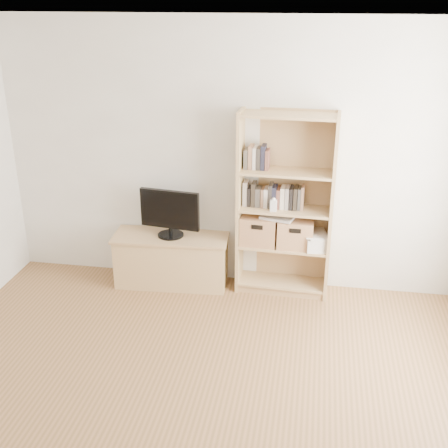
% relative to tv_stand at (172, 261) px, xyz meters
% --- Properties ---
extents(back_wall, '(4.50, 0.02, 2.60)m').
position_rel_tv_stand_xyz_m(back_wall, '(0.57, 0.21, 1.05)').
color(back_wall, beige).
rests_on(back_wall, floor).
extents(ceiling, '(4.50, 5.00, 0.01)m').
position_rel_tv_stand_xyz_m(ceiling, '(0.57, -2.29, 2.35)').
color(ceiling, white).
rests_on(ceiling, back_wall).
extents(tv_stand, '(1.13, 0.48, 0.51)m').
position_rel_tv_stand_xyz_m(tv_stand, '(0.00, 0.00, 0.00)').
color(tv_stand, tan).
rests_on(tv_stand, floor).
extents(bookshelf, '(0.91, 0.36, 1.79)m').
position_rel_tv_stand_xyz_m(bookshelf, '(1.12, 0.05, 0.64)').
color(bookshelf, tan).
rests_on(bookshelf, floor).
extents(television, '(0.60, 0.13, 0.47)m').
position_rel_tv_stand_xyz_m(television, '(0.00, 0.00, 0.51)').
color(television, black).
rests_on(television, tv_stand).
extents(books_row_mid, '(0.79, 0.20, 0.21)m').
position_rel_tv_stand_xyz_m(books_row_mid, '(1.12, 0.07, 0.73)').
color(books_row_mid, gray).
rests_on(books_row_mid, bookshelf).
extents(books_row_upper, '(0.38, 0.17, 0.20)m').
position_rel_tv_stand_xyz_m(books_row_upper, '(0.92, 0.08, 1.09)').
color(books_row_upper, gray).
rests_on(books_row_upper, bookshelf).
extents(baby_monitor, '(0.06, 0.04, 0.11)m').
position_rel_tv_stand_xyz_m(baby_monitor, '(1.01, -0.05, 0.68)').
color(baby_monitor, white).
rests_on(baby_monitor, bookshelf).
extents(basket_left, '(0.36, 0.30, 0.28)m').
position_rel_tv_stand_xyz_m(basket_left, '(0.88, 0.05, 0.39)').
color(basket_left, '#9B6B46').
rests_on(basket_left, bookshelf).
extents(basket_right, '(0.34, 0.28, 0.28)m').
position_rel_tv_stand_xyz_m(basket_right, '(1.23, 0.04, 0.38)').
color(basket_right, '#9B6B46').
rests_on(basket_right, bookshelf).
extents(laptop, '(0.35, 0.28, 0.02)m').
position_rel_tv_stand_xyz_m(laptop, '(1.05, 0.03, 0.54)').
color(laptop, silver).
rests_on(laptop, basket_left).
extents(magazine_stack, '(0.24, 0.31, 0.13)m').
position_rel_tv_stand_xyz_m(magazine_stack, '(1.42, 0.03, 0.31)').
color(magazine_stack, beige).
rests_on(magazine_stack, bookshelf).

